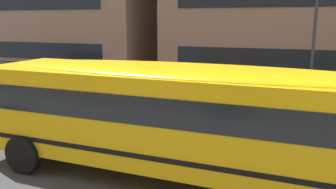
% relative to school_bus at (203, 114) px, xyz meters
% --- Properties ---
extents(ground_plane, '(400.00, 400.00, 0.00)m').
position_rel_school_bus_xyz_m(ground_plane, '(-3.89, 1.39, -1.72)').
color(ground_plane, '#424244').
extents(sidewalk_far, '(120.00, 3.00, 0.01)m').
position_rel_school_bus_xyz_m(sidewalk_far, '(-3.89, 9.58, -1.71)').
color(sidewalk_far, gray).
rests_on(sidewalk_far, ground_plane).
extents(lane_centreline, '(110.00, 0.16, 0.01)m').
position_rel_school_bus_xyz_m(lane_centreline, '(-3.89, 1.39, -1.72)').
color(lane_centreline, silver).
rests_on(lane_centreline, ground_plane).
extents(school_bus, '(13.00, 3.27, 2.89)m').
position_rel_school_bus_xyz_m(school_bus, '(0.00, 0.00, 0.00)').
color(school_bus, yellow).
rests_on(school_bus, ground_plane).
extents(parked_car_beige_far_corner, '(3.92, 1.92, 1.64)m').
position_rel_school_bus_xyz_m(parked_car_beige_far_corner, '(-12.90, 6.84, -0.87)').
color(parked_car_beige_far_corner, '#C1B28E').
rests_on(parked_car_beige_far_corner, ground_plane).
extents(street_lamp, '(0.44, 0.44, 6.80)m').
position_rel_school_bus_xyz_m(street_lamp, '(2.68, 8.88, 2.60)').
color(street_lamp, '#38383D').
rests_on(street_lamp, ground_plane).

